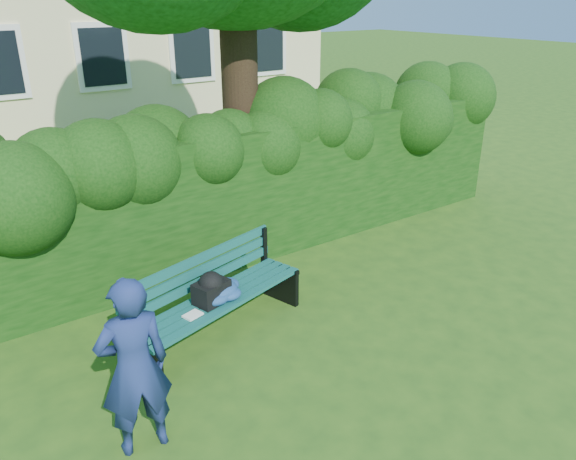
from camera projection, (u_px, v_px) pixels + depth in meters
ground at (319, 325)px, 6.27m from camera, size 80.00×80.00×0.00m
hedge at (219, 196)px, 7.56m from camera, size 10.00×1.00×1.80m
park_bench at (215, 295)px, 5.89m from camera, size 2.17×1.09×0.89m
man_reading at (134, 367)px, 4.31m from camera, size 0.60×0.43×1.54m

